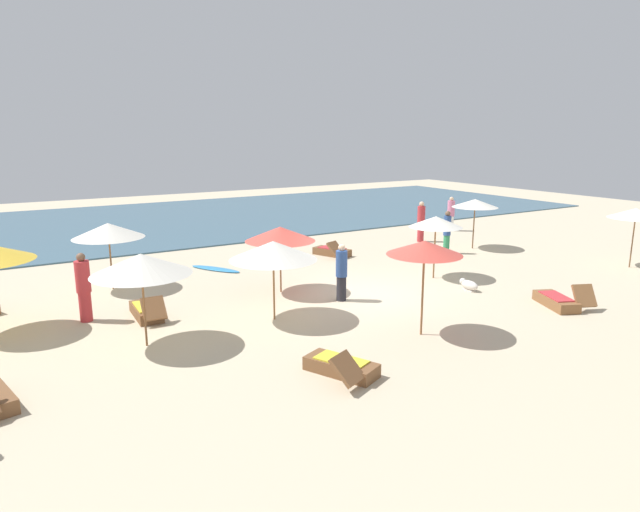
% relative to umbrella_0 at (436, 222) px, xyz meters
% --- Properties ---
extents(ground_plane, '(60.00, 60.00, 0.00)m').
position_rel_umbrella_0_xyz_m(ground_plane, '(-3.33, -0.32, -1.89)').
color(ground_plane, beige).
extents(ocean_water, '(48.00, 16.00, 0.06)m').
position_rel_umbrella_0_xyz_m(ocean_water, '(-3.33, 16.68, -1.86)').
color(ocean_water, '#3D6075').
rests_on(ocean_water, ground_plane).
extents(umbrella_0, '(1.75, 1.75, 2.08)m').
position_rel_umbrella_0_xyz_m(umbrella_0, '(0.00, 0.00, 0.00)').
color(umbrella_0, brown).
rests_on(umbrella_0, ground_plane).
extents(umbrella_1, '(2.14, 2.14, 2.07)m').
position_rel_umbrella_0_xyz_m(umbrella_1, '(-9.43, 4.18, -0.05)').
color(umbrella_1, brown).
rests_on(umbrella_1, ground_plane).
extents(umbrella_2, '(1.87, 1.87, 2.07)m').
position_rel_umbrella_0_xyz_m(umbrella_2, '(4.71, 2.75, 0.00)').
color(umbrella_2, brown).
rests_on(umbrella_2, ground_plane).
extents(umbrella_3, '(2.21, 2.21, 2.15)m').
position_rel_umbrella_0_xyz_m(umbrella_3, '(-9.72, -1.11, 0.02)').
color(umbrella_3, brown).
rests_on(umbrella_3, ground_plane).
extents(umbrella_4, '(1.85, 1.85, 2.14)m').
position_rel_umbrella_0_xyz_m(umbrella_4, '(7.07, -2.55, 0.07)').
color(umbrella_4, brown).
rests_on(umbrella_4, ground_plane).
extents(umbrella_5, '(2.25, 2.25, 2.08)m').
position_rel_umbrella_0_xyz_m(umbrella_5, '(-6.42, -0.99, -0.06)').
color(umbrella_5, olive).
rests_on(umbrella_5, ground_plane).
extents(umbrella_6, '(1.78, 1.78, 2.30)m').
position_rel_umbrella_0_xyz_m(umbrella_6, '(-3.89, -3.81, 0.24)').
color(umbrella_6, brown).
rests_on(umbrella_6, ground_plane).
extents(umbrella_8, '(2.10, 2.10, 2.02)m').
position_rel_umbrella_0_xyz_m(umbrella_8, '(-5.12, 1.16, -0.09)').
color(umbrella_8, brown).
rests_on(umbrella_8, ground_plane).
extents(lounger_0, '(1.20, 1.76, 0.72)m').
position_rel_umbrella_0_xyz_m(lounger_0, '(0.82, -4.15, -1.72)').
color(lounger_0, brown).
rests_on(lounger_0, ground_plane).
extents(lounger_1, '(1.23, 1.80, 0.67)m').
position_rel_umbrella_0_xyz_m(lounger_1, '(-6.77, -4.71, -1.72)').
color(lounger_1, brown).
rests_on(lounger_1, ground_plane).
extents(lounger_3, '(0.65, 1.72, 0.68)m').
position_rel_umbrella_0_xyz_m(lounger_3, '(-9.21, 0.88, -1.72)').
color(lounger_3, brown).
rests_on(lounger_3, ground_plane).
extents(lounger_4, '(1.17, 1.80, 0.67)m').
position_rel_umbrella_0_xyz_m(lounger_4, '(-1.08, 4.59, -1.72)').
color(lounger_4, brown).
rests_on(lounger_4, ground_plane).
extents(person_0, '(0.42, 0.42, 1.79)m').
position_rel_umbrella_0_xyz_m(person_0, '(3.81, 5.00, -0.99)').
color(person_0, '#BF3338').
rests_on(person_0, ground_plane).
extents(person_2, '(0.49, 0.49, 1.80)m').
position_rel_umbrella_0_xyz_m(person_2, '(-10.62, 1.40, -0.99)').
color(person_2, '#BF3338').
rests_on(person_2, ground_plane).
extents(person_3, '(0.41, 0.41, 1.72)m').
position_rel_umbrella_0_xyz_m(person_3, '(3.06, 2.59, -1.01)').
color(person_3, '#338C59').
rests_on(person_3, ground_plane).
extents(person_4, '(0.48, 0.48, 1.68)m').
position_rel_umbrella_0_xyz_m(person_4, '(6.91, 6.33, -1.05)').
color(person_4, white).
rests_on(person_4, ground_plane).
extents(person_5, '(0.34, 0.34, 1.66)m').
position_rel_umbrella_0_xyz_m(person_5, '(-4.02, -0.52, -1.06)').
color(person_5, '#26262D').
rests_on(person_5, ground_plane).
extents(dog, '(0.29, 0.70, 0.33)m').
position_rel_umbrella_0_xyz_m(dog, '(-0.09, -1.67, -1.72)').
color(dog, silver).
rests_on(dog, ground_plane).
extents(surfboard, '(1.44, 2.01, 0.07)m').
position_rel_umbrella_0_xyz_m(surfboard, '(-5.84, 4.82, -1.86)').
color(surfboard, '#338CCC').
rests_on(surfboard, ground_plane).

